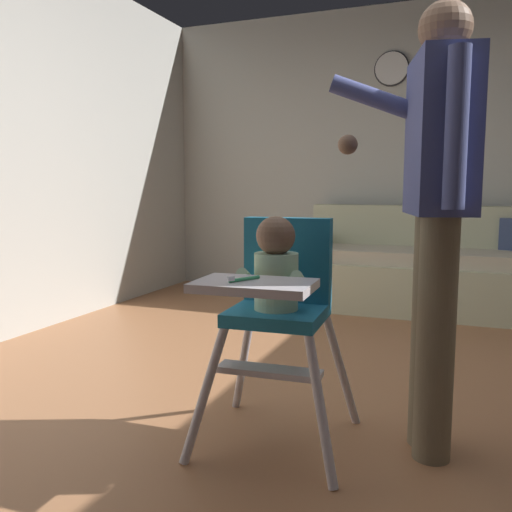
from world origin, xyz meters
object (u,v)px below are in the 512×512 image
Objects in this scene: couch at (427,270)px; high_chair at (278,289)px; adult_standing at (436,206)px; wall_clock at (392,69)px.

high_chair is at bearing -8.03° from couch.
high_chair is 0.55× the size of adult_standing.
couch is 1.87m from wall_clock.
high_chair is 2.92× the size of wall_clock.
adult_standing is (0.57, 0.14, 0.32)m from high_chair.
adult_standing is 5.34× the size of wall_clock.
high_chair reaches higher than couch.
couch is 1.24× the size of adult_standing.
wall_clock is at bearing -93.10° from adult_standing.
wall_clock reaches higher than couch.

